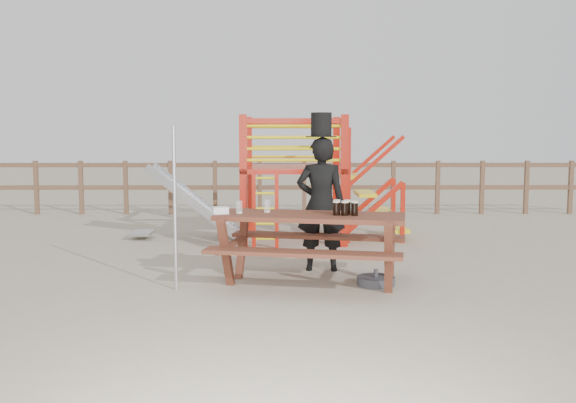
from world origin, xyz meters
name	(u,v)px	position (x,y,z in m)	size (l,w,h in m)	color
ground	(280,288)	(0.00, 0.00, 0.00)	(60.00, 60.00, 0.00)	tan
back_fence	(282,181)	(0.00, 7.00, 0.74)	(15.09, 0.09, 1.20)	brown
playground_fort	(289,177)	(0.12, 3.58, 1.07)	(4.71, 1.84, 2.10)	#B71B0C
picnic_table	(310,240)	(0.35, 0.18, 0.54)	(2.45, 1.92, 0.85)	brown
man_with_hat	(321,200)	(0.53, 1.01, 0.93)	(0.66, 0.45, 2.07)	black
metal_pole	(175,209)	(-1.20, -0.05, 0.94)	(0.04, 0.04, 1.88)	#B2B2B7
parasol_base	(376,281)	(1.13, 0.15, 0.05)	(0.45, 0.45, 0.19)	#343438
paper_bag	(220,210)	(-0.71, 0.23, 0.89)	(0.18, 0.14, 0.08)	white
stout_pints	(344,208)	(0.74, 0.10, 0.94)	(0.29, 0.23, 0.17)	black
empty_glasses	(253,207)	(-0.33, 0.32, 0.92)	(0.41, 0.19, 0.15)	silver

